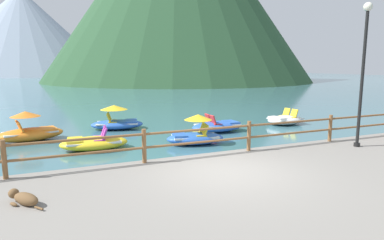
# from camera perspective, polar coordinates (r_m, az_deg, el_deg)

# --- Properties ---
(ground_plane) EXTENTS (200.00, 200.00, 0.00)m
(ground_plane) POSITION_cam_1_polar(r_m,az_deg,el_deg) (47.46, -18.41, 5.08)
(ground_plane) COLOR #3D6B75
(promenade_dock) EXTENTS (28.00, 8.00, 0.40)m
(promenade_dock) POSITION_cam_1_polar(r_m,az_deg,el_deg) (7.01, 14.71, -15.15)
(promenade_dock) COLOR gray
(promenade_dock) RESTS_ON ground
(dock_railing) EXTENTS (23.92, 0.12, 0.95)m
(dock_railing) POSITION_cam_1_polar(r_m,az_deg,el_deg) (9.84, 1.39, -3.01)
(dock_railing) COLOR brown
(dock_railing) RESTS_ON promenade_dock
(lamp_post) EXTENTS (0.28, 0.28, 4.63)m
(lamp_post) POSITION_cam_1_polar(r_m,az_deg,el_deg) (12.16, 27.34, 8.70)
(lamp_post) COLOR black
(lamp_post) RESTS_ON promenade_dock
(dog_resting) EXTENTS (0.68, 0.91, 0.26)m
(dog_resting) POSITION_cam_1_polar(r_m,az_deg,el_deg) (7.39, -26.89, -11.86)
(dog_resting) COLOR brown
(dog_resting) RESTS_ON promenade_dock
(pedal_boat_1) EXTENTS (2.79, 1.75, 1.25)m
(pedal_boat_1) POSITION_cam_1_polar(r_m,az_deg,el_deg) (15.21, -26.02, -1.77)
(pedal_boat_1) COLOR orange
(pedal_boat_1) RESTS_ON ground
(pedal_boat_2) EXTENTS (2.54, 1.56, 0.83)m
(pedal_boat_2) POSITION_cam_1_polar(r_m,az_deg,el_deg) (12.83, -16.50, -3.76)
(pedal_boat_2) COLOR yellow
(pedal_boat_2) RESTS_ON ground
(pedal_boat_3) EXTENTS (2.74, 1.89, 1.18)m
(pedal_boat_3) POSITION_cam_1_polar(r_m,az_deg,el_deg) (16.68, -12.76, -0.20)
(pedal_boat_3) COLOR blue
(pedal_boat_3) RESTS_ON ground
(pedal_boat_4) EXTENTS (2.57, 1.27, 0.85)m
(pedal_boat_4) POSITION_cam_1_polar(r_m,az_deg,el_deg) (15.65, 4.45, -1.06)
(pedal_boat_4) COLOR blue
(pedal_boat_4) RESTS_ON ground
(pedal_boat_5) EXTENTS (2.23, 1.56, 0.82)m
(pedal_boat_5) POSITION_cam_1_polar(r_m,az_deg,el_deg) (18.28, 15.68, 0.06)
(pedal_boat_5) COLOR white
(pedal_boat_5) RESTS_ON ground
(pedal_boat_6) EXTENTS (2.46, 1.58, 1.19)m
(pedal_boat_6) POSITION_cam_1_polar(r_m,az_deg,el_deg) (13.13, 0.59, -2.53)
(pedal_boat_6) COLOR blue
(pedal_boat_6) RESTS_ON ground
(distant_peak) EXTENTS (57.26, 57.26, 27.31)m
(distant_peak) POSITION_cam_1_polar(r_m,az_deg,el_deg) (123.64, -27.01, 13.19)
(distant_peak) COLOR #93A3B7
(distant_peak) RESTS_ON ground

